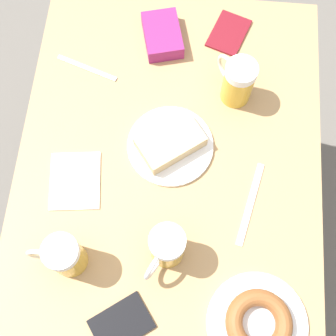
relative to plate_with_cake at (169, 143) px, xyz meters
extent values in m
plane|color=#666059|center=(0.00, 0.06, -0.78)|extent=(8.00, 8.00, 0.00)
cube|color=tan|center=(0.00, 0.06, -0.03)|extent=(0.74, 1.05, 0.03)
cylinder|color=black|center=(-0.34, -0.42, -0.41)|extent=(0.04, 0.04, 0.73)
cylinder|color=black|center=(0.33, -0.42, -0.41)|extent=(0.04, 0.04, 0.73)
cylinder|color=white|center=(0.00, 0.00, -0.01)|extent=(0.21, 0.21, 0.01)
cube|color=#D1B27F|center=(0.00, 0.00, 0.01)|extent=(0.18, 0.17, 0.04)
cylinder|color=white|center=(-0.23, 0.40, -0.01)|extent=(0.22, 0.22, 0.01)
torus|color=brown|center=(-0.23, 0.40, 0.01)|extent=(0.14, 0.14, 0.04)
cylinder|color=gold|center=(-0.16, -0.16, 0.03)|extent=(0.08, 0.08, 0.11)
cylinder|color=white|center=(-0.16, -0.16, 0.10)|extent=(0.08, 0.08, 0.02)
torus|color=silver|center=(-0.13, -0.19, 0.05)|extent=(0.06, 0.07, 0.08)
cylinder|color=gold|center=(-0.02, 0.26, 0.03)|extent=(0.08, 0.08, 0.11)
cylinder|color=white|center=(-0.02, 0.26, 0.10)|extent=(0.08, 0.08, 0.02)
torus|color=silver|center=(0.00, 0.30, 0.05)|extent=(0.05, 0.08, 0.08)
cylinder|color=gold|center=(0.20, 0.30, 0.03)|extent=(0.08, 0.08, 0.11)
cylinder|color=white|center=(0.20, 0.30, 0.10)|extent=(0.08, 0.08, 0.02)
torus|color=silver|center=(0.24, 0.30, 0.05)|extent=(0.08, 0.01, 0.08)
cube|color=white|center=(0.22, 0.11, -0.02)|extent=(0.14, 0.16, 0.00)
cube|color=silver|center=(0.23, -0.20, -0.02)|extent=(0.17, 0.07, 0.00)
cube|color=silver|center=(-0.21, 0.13, -0.02)|extent=(0.06, 0.21, 0.00)
cube|color=maroon|center=(-0.13, -0.34, -0.02)|extent=(0.13, 0.15, 0.01)
cube|color=black|center=(0.07, 0.43, -0.02)|extent=(0.15, 0.14, 0.01)
cube|color=#8C2366|center=(0.04, -0.31, 0.00)|extent=(0.13, 0.15, 0.04)
camera|label=1|loc=(-0.04, 0.44, 1.05)|focal=50.00mm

